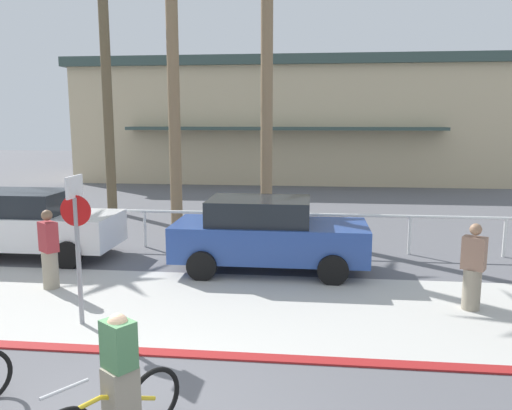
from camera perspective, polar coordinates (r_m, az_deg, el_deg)
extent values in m
plane|color=#5B5B60|center=(15.38, -2.00, -3.54)|extent=(80.00, 80.00, 0.00)
cube|color=beige|center=(9.91, -6.94, -11.01)|extent=(44.00, 4.00, 0.02)
cube|color=maroon|center=(8.12, -10.28, -15.83)|extent=(44.00, 0.24, 0.03)
cube|color=beige|center=(31.43, 3.54, 8.83)|extent=(23.08, 9.14, 6.21)
cube|color=#384C47|center=(31.57, 3.60, 14.93)|extent=(23.68, 9.74, 0.50)
cube|color=#384C47|center=(26.37, 2.98, 8.47)|extent=(16.15, 1.20, 0.16)
cylinder|color=white|center=(13.72, -2.93, -0.88)|extent=(23.52, 0.08, 0.08)
cylinder|color=white|center=(15.29, -20.61, -2.32)|extent=(0.08, 0.08, 1.00)
cylinder|color=white|center=(14.38, -12.21, -2.63)|extent=(0.08, 0.08, 1.00)
cylinder|color=white|center=(13.82, -2.91, -2.92)|extent=(0.08, 0.08, 1.00)
cylinder|color=white|center=(13.65, 6.89, -3.13)|extent=(0.08, 0.08, 1.00)
cylinder|color=white|center=(13.88, 16.66, -3.26)|extent=(0.08, 0.08, 1.00)
cylinder|color=white|center=(14.49, 25.86, -3.29)|extent=(0.08, 0.08, 1.00)
cylinder|color=gray|center=(9.16, -19.08, -6.03)|extent=(0.08, 0.08, 2.20)
cube|color=white|center=(8.91, -19.52, 1.93)|extent=(0.04, 0.56, 0.36)
cylinder|color=red|center=(8.97, -19.38, -0.60)|extent=(0.52, 0.03, 0.52)
cylinder|color=brown|center=(19.78, -16.23, 12.66)|extent=(0.36, 0.36, 9.37)
cylinder|color=#846B4C|center=(15.90, -9.12, 12.48)|extent=(0.36, 0.36, 8.65)
cylinder|color=#846B4C|center=(15.64, 1.20, 11.31)|extent=(0.36, 0.36, 7.93)
cube|color=white|center=(14.20, -23.74, -2.44)|extent=(4.40, 1.80, 0.80)
cube|color=#1E2328|center=(14.21, -24.79, 0.29)|extent=(2.29, 1.58, 0.56)
cylinder|color=black|center=(14.44, -16.99, -3.48)|extent=(0.66, 0.22, 0.66)
cylinder|color=black|center=(12.85, -20.15, -5.23)|extent=(0.66, 0.22, 0.66)
cylinder|color=black|center=(15.75, -26.46, -3.00)|extent=(0.66, 0.22, 0.66)
cube|color=#284793|center=(11.83, 1.57, -3.89)|extent=(4.40, 1.80, 0.80)
cube|color=#1E2328|center=(11.71, 0.37, -0.62)|extent=(2.29, 1.58, 0.56)
cylinder|color=black|center=(12.77, 8.23, -4.83)|extent=(0.66, 0.22, 0.66)
cylinder|color=black|center=(11.04, 8.53, -7.14)|extent=(0.66, 0.22, 0.66)
cylinder|color=black|center=(12.98, -4.33, -4.53)|extent=(0.66, 0.22, 0.66)
cylinder|color=black|center=(11.27, -6.03, -6.72)|extent=(0.66, 0.22, 0.66)
torus|color=black|center=(6.36, -11.22, -20.29)|extent=(0.47, 0.62, 0.72)
cylinder|color=gold|center=(6.12, -13.93, -20.05)|extent=(0.44, 0.59, 0.35)
cylinder|color=gold|center=(5.82, -18.55, -20.37)|extent=(0.26, 0.34, 0.07)
cylinder|color=gold|center=(6.04, -14.75, -19.75)|extent=(0.05, 0.05, 0.44)
cylinder|color=silver|center=(5.62, -20.47, -18.60)|extent=(0.32, 0.43, 0.04)
cube|color=gray|center=(6.01, -14.78, -19.25)|extent=(0.41, 0.42, 0.52)
cube|color=#4C7F51|center=(5.78, -15.00, -14.71)|extent=(0.43, 0.41, 0.52)
sphere|color=#D6A884|center=(5.69, -15.10, -12.60)|extent=(0.22, 0.22, 0.22)
cylinder|color=gray|center=(11.47, -21.83, -6.73)|extent=(0.45, 0.45, 0.80)
cube|color=#A33338|center=(11.30, -22.05, -3.29)|extent=(0.48, 0.45, 0.61)
sphere|color=brown|center=(11.22, -22.20, -1.06)|extent=(0.22, 0.22, 0.22)
cylinder|color=gray|center=(10.30, 22.79, -8.66)|extent=(0.44, 0.44, 0.78)
cube|color=#93705B|center=(10.12, 23.04, -4.93)|extent=(0.48, 0.42, 0.60)
sphere|color=#9E7556|center=(10.02, 23.21, -2.50)|extent=(0.21, 0.21, 0.21)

